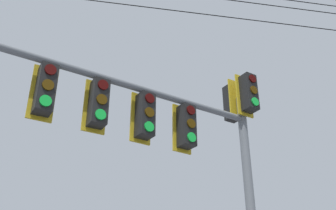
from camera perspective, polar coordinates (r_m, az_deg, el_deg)
The scene contains 1 object.
signal_mast_assembly at distance 8.05m, azimuth 2.42°, elevation -4.12°, with size 5.43×3.03×6.49m.
Camera 1 is at (-7.45, -2.66, 1.55)m, focal length 42.37 mm.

